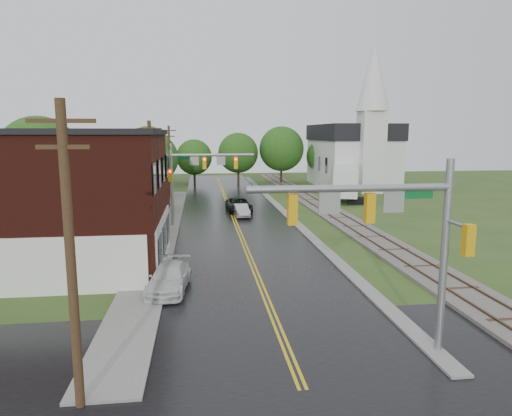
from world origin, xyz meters
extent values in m
plane|color=#31491C|center=(0.00, 0.00, 0.00)|extent=(160.00, 160.00, 0.00)
cube|color=black|center=(0.00, 30.00, 0.00)|extent=(10.00, 90.00, 0.02)
cube|color=black|center=(0.00, 2.00, 0.00)|extent=(60.00, 9.00, 0.02)
cube|color=gray|center=(5.40, 35.00, 0.00)|extent=(0.80, 70.00, 0.12)
cube|color=gray|center=(-6.20, 25.00, 0.00)|extent=(2.40, 50.00, 0.12)
cube|color=#41140D|center=(-12.50, 15.00, 4.00)|extent=(14.00, 10.00, 8.00)
cube|color=silver|center=(-5.45, 15.00, 1.50)|extent=(0.10, 9.50, 3.00)
cube|color=black|center=(-12.50, 15.00, 8.15)|extent=(14.30, 10.30, 0.30)
cube|color=tan|center=(-11.00, 26.00, 3.20)|extent=(8.00, 7.00, 6.40)
cube|color=#3F0F0C|center=(-10.00, 35.00, 2.20)|extent=(7.00, 6.00, 4.40)
cube|color=silver|center=(20.00, 55.00, 3.50)|extent=(10.00, 16.00, 7.00)
cube|color=black|center=(20.00, 55.00, 8.20)|extent=(10.40, 16.40, 2.40)
cube|color=silver|center=(20.00, 47.00, 5.50)|extent=(3.20, 3.20, 11.00)
cone|color=silver|center=(20.00, 47.00, 15.50)|extent=(4.40, 4.40, 9.00)
cube|color=#59544C|center=(10.00, 35.00, 0.10)|extent=(3.20, 80.00, 0.20)
cube|color=#4C3828|center=(9.28, 35.00, 0.24)|extent=(0.10, 80.00, 0.12)
cube|color=#4C3828|center=(10.72, 35.00, 0.24)|extent=(0.10, 80.00, 0.12)
cylinder|color=gray|center=(5.60, 2.00, 3.60)|extent=(0.28, 0.28, 7.20)
cylinder|color=gray|center=(2.00, 2.00, 6.20)|extent=(7.20, 0.26, 0.26)
cube|color=orange|center=(2.72, 2.00, 5.50)|extent=(0.32, 0.30, 1.05)
cube|color=orange|center=(-0.02, 2.00, 5.50)|extent=(0.32, 0.30, 1.05)
cube|color=gray|center=(3.58, 2.00, 5.70)|extent=(0.75, 0.06, 0.75)
cube|color=gray|center=(1.28, 2.00, 5.70)|extent=(0.75, 0.06, 0.75)
cube|color=#0C5926|center=(4.30, 2.00, 5.95)|extent=(1.40, 0.04, 0.30)
cylinder|color=gray|center=(-5.60, 27.00, 3.60)|extent=(0.28, 0.28, 7.20)
cylinder|color=gray|center=(-2.00, 27.00, 6.20)|extent=(7.20, 0.26, 0.26)
cube|color=orange|center=(-2.72, 27.00, 5.50)|extent=(0.32, 0.30, 1.05)
cube|color=orange|center=(0.02, 27.00, 5.50)|extent=(0.32, 0.30, 1.05)
cube|color=gray|center=(-3.58, 27.00, 5.70)|extent=(0.75, 0.06, 0.75)
cube|color=gray|center=(-1.28, 27.00, 5.70)|extent=(0.75, 0.06, 0.75)
cube|color=#0C5926|center=(-4.30, 27.00, 5.95)|extent=(1.40, 0.04, 0.30)
sphere|color=#FF0C0C|center=(-2.72, 26.82, 5.83)|extent=(0.20, 0.20, 0.20)
cylinder|color=#382616|center=(-6.80, 0.00, 4.50)|extent=(0.28, 0.28, 9.00)
cube|color=#382616|center=(-6.80, 0.00, 8.40)|extent=(1.80, 0.12, 0.12)
cube|color=#382616|center=(-6.80, 0.00, 7.70)|extent=(1.40, 0.12, 0.12)
cylinder|color=#382616|center=(-6.80, 22.00, 4.50)|extent=(0.28, 0.28, 9.00)
cube|color=#382616|center=(-6.80, 22.00, 8.40)|extent=(1.80, 0.12, 0.12)
cube|color=#382616|center=(-6.80, 22.00, 7.70)|extent=(1.40, 0.12, 0.12)
cylinder|color=#382616|center=(-6.80, 44.00, 4.50)|extent=(0.28, 0.28, 9.00)
cube|color=#382616|center=(-6.80, 44.00, 8.40)|extent=(1.80, 0.12, 0.12)
cube|color=#382616|center=(-6.80, 44.00, 7.70)|extent=(1.40, 0.12, 0.12)
cylinder|color=black|center=(-18.00, 32.00, 1.71)|extent=(0.36, 0.36, 3.42)
sphere|color=#1D4915|center=(-18.00, 32.00, 5.89)|extent=(7.60, 7.60, 7.60)
sphere|color=#1D4915|center=(-17.40, 31.60, 5.23)|extent=(5.32, 5.32, 5.32)
cylinder|color=black|center=(-14.00, 40.00, 1.35)|extent=(0.36, 0.36, 2.70)
sphere|color=#1D4915|center=(-14.00, 40.00, 4.65)|extent=(6.00, 6.00, 6.00)
sphere|color=#1D4915|center=(-13.40, 39.60, 4.12)|extent=(4.20, 4.20, 4.20)
cylinder|color=black|center=(-9.00, 46.00, 1.44)|extent=(0.36, 0.36, 2.88)
sphere|color=#1D4915|center=(-9.00, 46.00, 4.96)|extent=(6.40, 6.40, 6.40)
sphere|color=#1D4915|center=(-8.40, 45.60, 4.40)|extent=(4.48, 4.48, 4.48)
imported|color=black|center=(0.81, 33.46, 0.72)|extent=(2.64, 5.27, 1.43)
imported|color=#A4A4A8|center=(0.80, 30.71, 0.61)|extent=(1.59, 3.79, 1.22)
imported|color=silver|center=(-4.80, 10.00, 0.67)|extent=(2.39, 4.83, 1.35)
cube|color=black|center=(14.76, 37.10, 0.40)|extent=(2.29, 1.74, 0.80)
cylinder|color=gray|center=(14.76, 44.90, 0.40)|extent=(0.16, 0.16, 0.80)
cube|color=silver|center=(14.76, 41.78, 2.36)|extent=(6.25, 12.72, 3.12)
camera|label=1|loc=(-3.11, -13.03, 8.07)|focal=32.00mm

